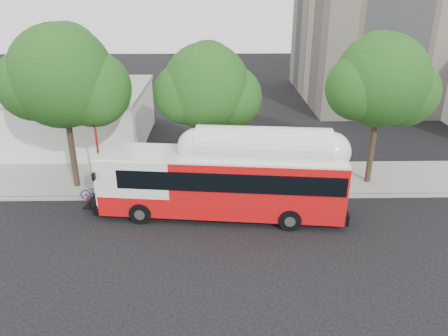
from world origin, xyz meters
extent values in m
plane|color=black|center=(0.00, 0.00, 0.00)|extent=(120.00, 120.00, 0.00)
cube|color=gray|center=(0.00, 6.50, 0.07)|extent=(60.00, 5.00, 0.15)
cube|color=gray|center=(0.00, 3.90, 0.07)|extent=(60.00, 0.30, 0.15)
cube|color=maroon|center=(-3.00, 3.90, 0.08)|extent=(10.00, 0.32, 0.16)
cylinder|color=#2D2116|center=(-9.00, 5.50, 3.04)|extent=(0.36, 0.36, 6.08)
sphere|color=#224814|center=(-9.00, 5.50, 6.84)|extent=(5.80, 5.80, 5.80)
sphere|color=#224814|center=(-7.41, 5.70, 6.08)|extent=(4.35, 4.35, 4.35)
cylinder|color=#2D2116|center=(-1.00, 6.00, 2.72)|extent=(0.36, 0.36, 5.44)
sphere|color=#224814|center=(-1.00, 6.00, 6.12)|extent=(5.00, 5.00, 5.00)
sphere|color=#224814|center=(0.38, 6.20, 5.44)|extent=(3.75, 3.75, 3.75)
cylinder|color=#2D2116|center=(9.00, 5.80, 2.88)|extent=(0.36, 0.36, 5.76)
sphere|color=#224814|center=(9.00, 5.80, 6.48)|extent=(5.40, 5.40, 5.40)
sphere|color=#224814|center=(10.48, 6.00, 5.76)|extent=(4.05, 4.05, 4.05)
cube|color=silver|center=(-14.00, 14.00, 2.00)|extent=(16.00, 10.00, 4.00)
cube|color=gray|center=(-14.00, 14.00, 4.10)|extent=(16.20, 10.20, 0.30)
cube|color=red|center=(-0.19, 1.95, 1.90)|extent=(12.87, 4.09, 3.06)
cube|color=black|center=(0.33, 1.89, 2.53)|extent=(11.62, 4.02, 1.00)
cube|color=white|center=(-0.19, 1.95, 3.47)|extent=(12.86, 4.01, 0.11)
cube|color=white|center=(1.91, 1.72, 3.74)|extent=(6.94, 2.83, 0.58)
cube|color=black|center=(-7.06, 2.69, 0.53)|extent=(1.04, 1.98, 0.06)
imported|color=navy|center=(-7.06, 2.69, 1.03)|extent=(0.82, 1.87, 0.95)
cylinder|color=red|center=(-7.25, 4.64, 2.12)|extent=(0.13, 0.13, 4.24)
cube|color=black|center=(-7.25, 4.64, 4.34)|extent=(0.05, 0.42, 0.26)
camera|label=1|loc=(-0.45, -18.86, 11.64)|focal=35.00mm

